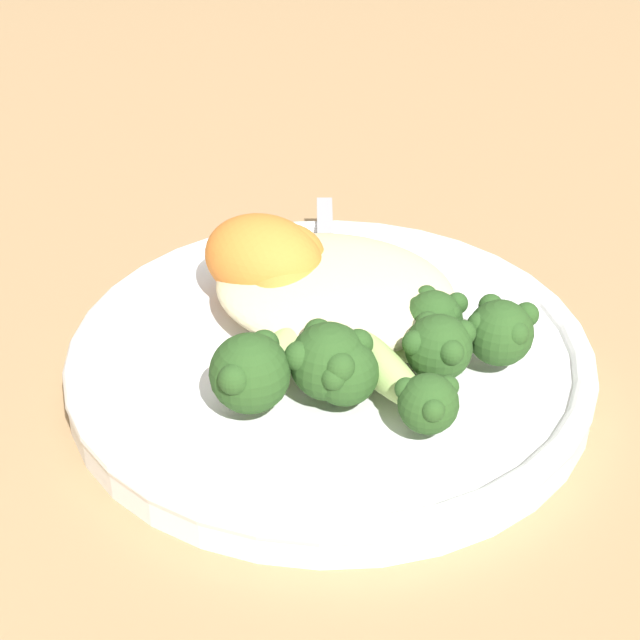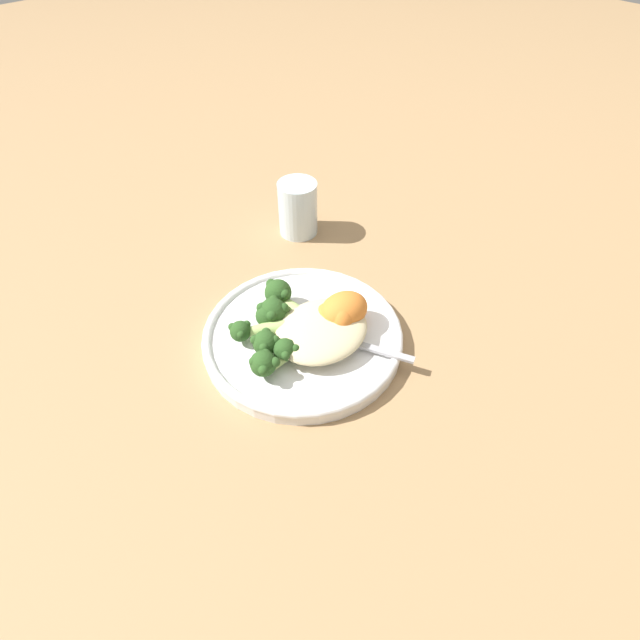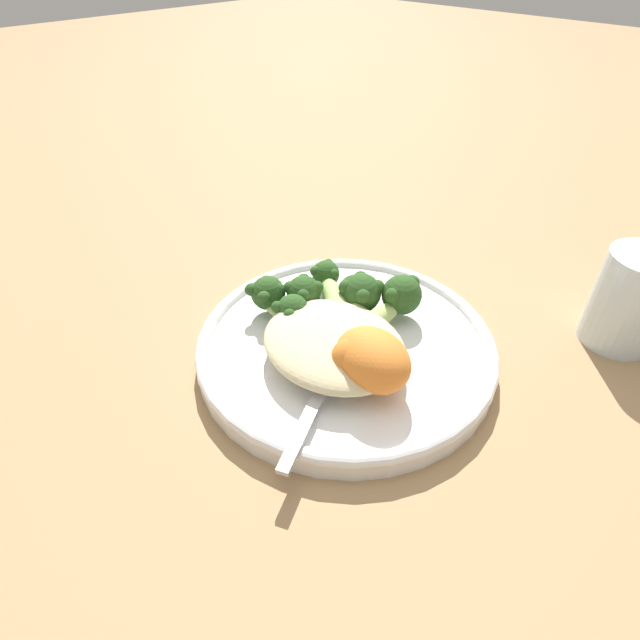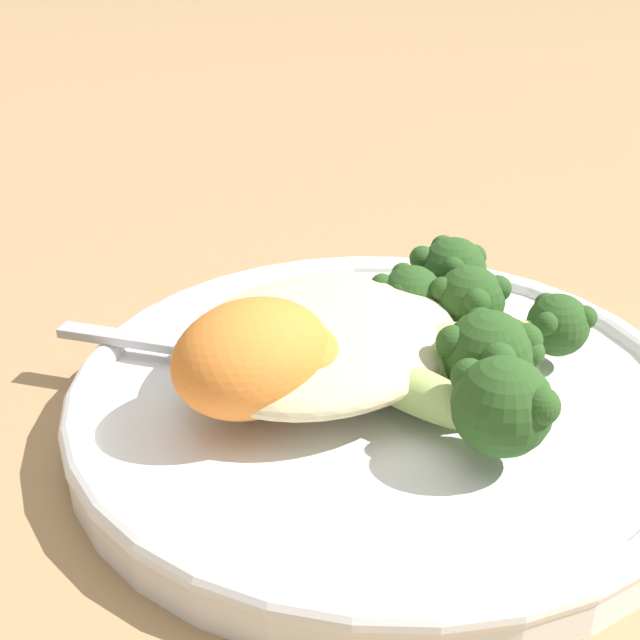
{
  "view_description": "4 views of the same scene",
  "coord_description": "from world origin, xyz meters",
  "px_view_note": "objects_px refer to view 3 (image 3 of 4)",
  "views": [
    {
      "loc": [
        0.17,
        -0.41,
        0.32
      ],
      "look_at": [
        -0.0,
        -0.03,
        0.04
      ],
      "focal_mm": 60.0,
      "sensor_mm": 36.0,
      "label": 1
    },
    {
      "loc": [
        0.28,
        0.31,
        0.48
      ],
      "look_at": [
        -0.01,
        -0.0,
        0.05
      ],
      "focal_mm": 28.0,
      "sensor_mm": 36.0,
      "label": 2
    },
    {
      "loc": [
        -0.21,
        0.23,
        0.3
      ],
      "look_at": [
        0.02,
        -0.01,
        0.04
      ],
      "focal_mm": 28.0,
      "sensor_mm": 36.0,
      "label": 3
    },
    {
      "loc": [
        -0.25,
        -0.2,
        0.21
      ],
      "look_at": [
        -0.02,
        -0.0,
        0.05
      ],
      "focal_mm": 50.0,
      "sensor_mm": 36.0,
      "label": 4
    }
  ],
  "objects_px": {
    "broccoli_stalk_2": "(354,302)",
    "sweet_potato_chunk_0": "(373,359)",
    "broccoli_stalk_1": "(359,302)",
    "broccoli_stalk_3": "(333,295)",
    "quinoa_mound": "(334,343)",
    "water_glass": "(630,300)",
    "broccoli_stalk_0": "(392,303)",
    "broccoli_stalk_6": "(310,320)",
    "sweet_potato_chunk_1": "(357,354)",
    "spoon": "(322,387)",
    "sweet_potato_chunk_2": "(360,359)",
    "broccoli_stalk_5": "(279,303)",
    "plate": "(344,344)",
    "broccoli_stalk_4": "(313,302)"
  },
  "relations": [
    {
      "from": "plate",
      "to": "water_glass",
      "type": "distance_m",
      "value": 0.25
    },
    {
      "from": "broccoli_stalk_6",
      "to": "broccoli_stalk_0",
      "type": "bearing_deg",
      "value": -134.35
    },
    {
      "from": "broccoli_stalk_0",
      "to": "broccoli_stalk_5",
      "type": "distance_m",
      "value": 0.1
    },
    {
      "from": "broccoli_stalk_5",
      "to": "spoon",
      "type": "distance_m",
      "value": 0.1
    },
    {
      "from": "broccoli_stalk_3",
      "to": "sweet_potato_chunk_1",
      "type": "bearing_deg",
      "value": 179.09
    },
    {
      "from": "quinoa_mound",
      "to": "sweet_potato_chunk_0",
      "type": "relative_size",
      "value": 1.91
    },
    {
      "from": "sweet_potato_chunk_1",
      "to": "water_glass",
      "type": "distance_m",
      "value": 0.25
    },
    {
      "from": "water_glass",
      "to": "spoon",
      "type": "bearing_deg",
      "value": 62.41
    },
    {
      "from": "sweet_potato_chunk_2",
      "to": "spoon",
      "type": "distance_m",
      "value": 0.04
    },
    {
      "from": "quinoa_mound",
      "to": "water_glass",
      "type": "xyz_separation_m",
      "value": [
        -0.15,
        -0.21,
        0.01
      ]
    },
    {
      "from": "quinoa_mound",
      "to": "broccoli_stalk_0",
      "type": "bearing_deg",
      "value": -91.6
    },
    {
      "from": "sweet_potato_chunk_0",
      "to": "water_glass",
      "type": "bearing_deg",
      "value": -117.49
    },
    {
      "from": "sweet_potato_chunk_0",
      "to": "broccoli_stalk_5",
      "type": "bearing_deg",
      "value": -2.65
    },
    {
      "from": "broccoli_stalk_0",
      "to": "broccoli_stalk_3",
      "type": "xyz_separation_m",
      "value": [
        0.05,
        0.02,
        -0.0
      ]
    },
    {
      "from": "quinoa_mound",
      "to": "sweet_potato_chunk_2",
      "type": "bearing_deg",
      "value": 172.29
    },
    {
      "from": "water_glass",
      "to": "broccoli_stalk_1",
      "type": "bearing_deg",
      "value": 43.2
    },
    {
      "from": "quinoa_mound",
      "to": "broccoli_stalk_0",
      "type": "distance_m",
      "value": 0.07
    },
    {
      "from": "sweet_potato_chunk_1",
      "to": "sweet_potato_chunk_2",
      "type": "xyz_separation_m",
      "value": [
        -0.01,
        0.01,
        0.0
      ]
    },
    {
      "from": "broccoli_stalk_6",
      "to": "sweet_potato_chunk_1",
      "type": "distance_m",
      "value": 0.06
    },
    {
      "from": "broccoli_stalk_6",
      "to": "sweet_potato_chunk_0",
      "type": "relative_size",
      "value": 1.41
    },
    {
      "from": "broccoli_stalk_4",
      "to": "sweet_potato_chunk_0",
      "type": "distance_m",
      "value": 0.09
    },
    {
      "from": "broccoli_stalk_3",
      "to": "plate",
      "type": "bearing_deg",
      "value": 179.67
    },
    {
      "from": "broccoli_stalk_0",
      "to": "sweet_potato_chunk_0",
      "type": "relative_size",
      "value": 1.53
    },
    {
      "from": "broccoli_stalk_1",
      "to": "spoon",
      "type": "relative_size",
      "value": 0.76
    },
    {
      "from": "broccoli_stalk_3",
      "to": "quinoa_mound",
      "type": "bearing_deg",
      "value": 167.07
    },
    {
      "from": "broccoli_stalk_1",
      "to": "broccoli_stalk_3",
      "type": "height_order",
      "value": "broccoli_stalk_1"
    },
    {
      "from": "plate",
      "to": "broccoli_stalk_3",
      "type": "height_order",
      "value": "broccoli_stalk_3"
    },
    {
      "from": "broccoli_stalk_2",
      "to": "broccoli_stalk_5",
      "type": "height_order",
      "value": "same"
    },
    {
      "from": "broccoli_stalk_1",
      "to": "broccoli_stalk_6",
      "type": "xyz_separation_m",
      "value": [
        0.02,
        0.05,
        -0.0
      ]
    },
    {
      "from": "broccoli_stalk_1",
      "to": "broccoli_stalk_5",
      "type": "relative_size",
      "value": 0.73
    },
    {
      "from": "plate",
      "to": "broccoli_stalk_1",
      "type": "relative_size",
      "value": 3.18
    },
    {
      "from": "broccoli_stalk_2",
      "to": "sweet_potato_chunk_1",
      "type": "bearing_deg",
      "value": -173.87
    },
    {
      "from": "broccoli_stalk_2",
      "to": "sweet_potato_chunk_0",
      "type": "bearing_deg",
      "value": -166.17
    },
    {
      "from": "sweet_potato_chunk_1",
      "to": "broccoli_stalk_4",
      "type": "bearing_deg",
      "value": -18.91
    },
    {
      "from": "broccoli_stalk_1",
      "to": "sweet_potato_chunk_2",
      "type": "distance_m",
      "value": 0.08
    },
    {
      "from": "plate",
      "to": "broccoli_stalk_6",
      "type": "bearing_deg",
      "value": 35.47
    },
    {
      "from": "quinoa_mound",
      "to": "sweet_potato_chunk_0",
      "type": "bearing_deg",
      "value": -179.5
    },
    {
      "from": "plate",
      "to": "broccoli_stalk_6",
      "type": "relative_size",
      "value": 2.85
    },
    {
      "from": "broccoli_stalk_3",
      "to": "sweet_potato_chunk_1",
      "type": "relative_size",
      "value": 2.18
    },
    {
      "from": "broccoli_stalk_3",
      "to": "spoon",
      "type": "height_order",
      "value": "broccoli_stalk_3"
    },
    {
      "from": "water_glass",
      "to": "broccoli_stalk_4",
      "type": "bearing_deg",
      "value": 42.96
    },
    {
      "from": "broccoli_stalk_6",
      "to": "sweet_potato_chunk_1",
      "type": "relative_size",
      "value": 1.93
    },
    {
      "from": "plate",
      "to": "broccoli_stalk_5",
      "type": "xyz_separation_m",
      "value": [
        0.06,
        0.02,
        0.02
      ]
    },
    {
      "from": "broccoli_stalk_4",
      "to": "broccoli_stalk_6",
      "type": "relative_size",
      "value": 1.17
    },
    {
      "from": "broccoli_stalk_1",
      "to": "broccoli_stalk_6",
      "type": "bearing_deg",
      "value": 130.47
    },
    {
      "from": "broccoli_stalk_0",
      "to": "sweet_potato_chunk_0",
      "type": "bearing_deg",
      "value": -152.17
    },
    {
      "from": "sweet_potato_chunk_2",
      "to": "sweet_potato_chunk_0",
      "type": "bearing_deg",
      "value": -150.92
    },
    {
      "from": "broccoli_stalk_4",
      "to": "broccoli_stalk_5",
      "type": "bearing_deg",
      "value": 55.44
    },
    {
      "from": "quinoa_mound",
      "to": "broccoli_stalk_2",
      "type": "relative_size",
      "value": 1.61
    },
    {
      "from": "broccoli_stalk_0",
      "to": "broccoli_stalk_1",
      "type": "xyz_separation_m",
      "value": [
        0.02,
        0.02,
        0.0
      ]
    }
  ]
}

